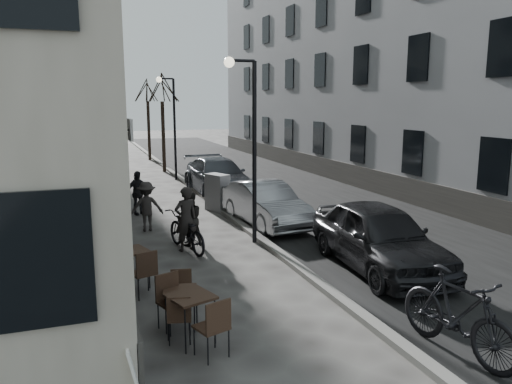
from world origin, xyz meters
TOP-DOWN VIEW (x-y plane):
  - ground at (0.00, 0.00)m, footprint 120.00×120.00m
  - road at (3.85, 16.00)m, footprint 7.30×60.00m
  - kerb at (0.20, 16.00)m, footprint 0.25×60.00m
  - building_left at (-6.00, 16.50)m, footprint 4.00×35.00m
  - building_right at (9.50, 16.50)m, footprint 4.00×35.00m
  - streetlamp_near at (-0.17, 6.00)m, footprint 0.90×0.28m
  - streetlamp_far at (-0.17, 18.00)m, footprint 0.90×0.28m
  - tree_near at (-0.10, 21.00)m, footprint 2.40×2.40m
  - tree_far at (-0.10, 27.00)m, footprint 2.40×2.40m
  - bistro_set_a at (-2.96, 0.74)m, footprint 0.97×1.71m
  - bistro_set_b at (-3.02, 1.35)m, footprint 0.69×1.47m
  - bistro_set_c at (-3.65, 3.61)m, footprint 0.95×1.73m
  - sign_board at (-4.01, -0.86)m, footprint 0.36×0.57m
  - utility_cabinet at (0.10, 10.36)m, footprint 0.82×1.02m
  - bicycle at (-1.98, 5.86)m, footprint 1.17×2.13m
  - cyclist_rider at (-1.98, 5.86)m, footprint 0.72×0.56m
  - pedestrian_near at (-1.78, 6.31)m, footprint 0.73×0.57m
  - pedestrian_mid at (-2.70, 8.30)m, footprint 1.03×0.65m
  - pedestrian_far at (-2.71, 10.67)m, footprint 0.98×0.67m
  - car_near at (2.04, 2.90)m, footprint 2.20×4.76m
  - car_mid at (1.00, 7.81)m, footprint 1.84×4.30m
  - car_far at (1.00, 13.60)m, footprint 2.25×5.22m
  - moped at (0.90, -1.05)m, footprint 0.94×2.32m

SIDE VIEW (x-z plane):
  - ground at x=0.00m, z-range 0.00..0.00m
  - road at x=3.85m, z-range 0.00..0.00m
  - kerb at x=0.20m, z-range 0.00..0.12m
  - sign_board at x=-4.01m, z-range -0.09..0.87m
  - bistro_set_b at x=-3.02m, z-range 0.01..0.85m
  - bistro_set_a at x=-2.96m, z-range 0.01..0.99m
  - bistro_set_c at x=-3.65m, z-range 0.01..1.00m
  - bicycle at x=-1.98m, z-range 0.00..1.06m
  - utility_cabinet at x=0.10m, z-range 0.00..1.34m
  - moped at x=0.90m, z-range 0.00..1.36m
  - car_mid at x=1.00m, z-range 0.00..1.38m
  - car_far at x=1.00m, z-range 0.00..1.50m
  - pedestrian_near at x=-1.78m, z-range 0.00..1.50m
  - pedestrian_mid at x=-2.70m, z-range 0.00..1.53m
  - pedestrian_far at x=-2.71m, z-range 0.00..1.54m
  - car_near at x=2.04m, z-range 0.00..1.58m
  - cyclist_rider at x=-1.98m, z-range 0.00..1.74m
  - streetlamp_near at x=-0.17m, z-range 0.62..5.71m
  - streetlamp_far at x=-0.17m, z-range 0.62..5.71m
  - tree_near at x=-0.10m, z-range 1.81..7.51m
  - tree_far at x=-0.10m, z-range 1.81..7.51m
  - building_left at x=-6.00m, z-range 0.00..16.00m
  - building_right at x=9.50m, z-range 0.00..16.00m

